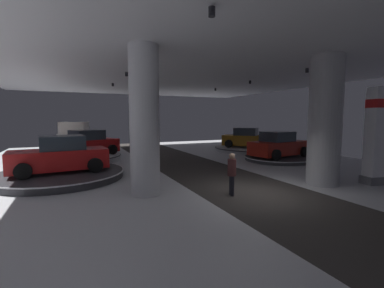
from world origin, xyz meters
TOP-DOWN VIEW (x-y plane):
  - ground at (0.00, 0.00)m, footprint 24.00×44.00m
  - ceiling_with_spotlights at (0.00, -0.00)m, footprint 24.00×44.00m
  - column_left at (-3.98, 1.56)m, footprint 1.10×1.10m
  - column_right at (3.45, -0.10)m, footprint 1.34×1.34m
  - brand_sign_pylon at (5.69, -1.03)m, footprint 1.36×0.87m
  - display_platform_mid_left at (-7.03, 5.71)m, footprint 5.84×5.84m
  - display_car_mid_left at (-7.00, 5.71)m, footprint 4.36×2.55m
  - display_platform_deep_left at (-5.74, 16.88)m, footprint 5.68×5.68m
  - pickup_truck_deep_left at (-5.84, 16.58)m, footprint 3.92×5.69m
  - display_platform_far_right at (7.60, 11.02)m, footprint 5.67×5.67m
  - display_car_far_right at (7.58, 11.04)m, footprint 4.16×4.32m
  - display_platform_mid_right at (6.27, 5.71)m, footprint 4.53×4.53m
  - display_car_mid_right at (6.24, 5.70)m, footprint 4.43×2.73m
  - display_platform_far_left at (-5.66, 11.00)m, footprint 4.59×4.59m
  - display_car_far_left at (-5.63, 11.01)m, footprint 4.56×3.53m
  - visitor_walking_near at (-1.09, 0.09)m, footprint 0.32×0.32m

SIDE VIEW (x-z plane):
  - ground at x=0.00m, z-range -0.05..0.00m
  - display_platform_deep_left at x=-5.74m, z-range 0.02..0.27m
  - display_platform_mid_right at x=6.27m, z-range 0.02..0.28m
  - display_platform_far_right at x=7.60m, z-range 0.02..0.33m
  - display_platform_mid_left at x=-7.03m, z-range 0.02..0.36m
  - display_platform_far_left at x=-5.66m, z-range 0.02..0.38m
  - visitor_walking_near at x=-1.09m, z-range 0.11..1.70m
  - display_car_mid_right at x=6.24m, z-range 0.17..1.88m
  - display_car_far_right at x=7.58m, z-range 0.22..1.93m
  - display_car_mid_left at x=-7.00m, z-range 0.25..1.96m
  - display_car_far_left at x=-5.63m, z-range 0.27..1.98m
  - pickup_truck_deep_left at x=-5.84m, z-range 0.04..2.34m
  - brand_sign_pylon at x=5.69m, z-range 0.07..4.25m
  - column_right at x=3.45m, z-range 0.00..5.50m
  - column_left at x=-3.98m, z-range 0.00..5.50m
  - ceiling_with_spotlights at x=0.00m, z-range 5.35..5.74m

